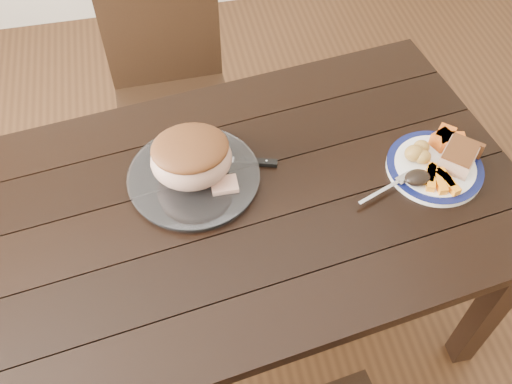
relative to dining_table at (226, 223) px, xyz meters
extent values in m
plane|color=#472B16|center=(0.00, 0.00, -0.66)|extent=(4.00, 4.00, 0.00)
cube|color=black|center=(0.00, 0.00, 0.07)|extent=(1.70, 1.10, 0.04)
cube|color=black|center=(0.76, -0.27, -0.30)|extent=(0.07, 0.07, 0.71)
cube|color=black|center=(0.67, 0.46, -0.30)|extent=(0.07, 0.07, 0.71)
cube|color=black|center=(-0.08, 0.65, -0.21)|extent=(0.43, 0.43, 0.04)
cube|color=black|center=(-0.08, 0.85, 0.04)|extent=(0.42, 0.05, 0.46)
cube|color=black|center=(0.10, 0.83, -0.44)|extent=(0.04, 0.04, 0.43)
cube|color=black|center=(0.10, 0.47, -0.44)|extent=(0.04, 0.04, 0.43)
cube|color=black|center=(-0.26, 0.83, -0.44)|extent=(0.04, 0.04, 0.43)
cube|color=black|center=(-0.26, 0.47, -0.44)|extent=(0.04, 0.04, 0.43)
cylinder|color=white|center=(0.58, -0.01, 0.10)|extent=(0.26, 0.26, 0.02)
torus|color=#0D1242|center=(0.58, -0.01, 0.11)|extent=(0.26, 0.26, 0.02)
cylinder|color=white|center=(-0.07, 0.09, 0.10)|extent=(0.35, 0.35, 0.02)
cube|color=tan|center=(0.64, -0.01, 0.14)|extent=(0.13, 0.13, 0.05)
ellipsoid|color=gold|center=(0.55, 0.01, 0.13)|extent=(0.05, 0.04, 0.04)
ellipsoid|color=gold|center=(0.53, 0.03, 0.14)|extent=(0.05, 0.05, 0.05)
ellipsoid|color=gold|center=(0.56, 0.05, 0.13)|extent=(0.05, 0.04, 0.04)
cube|color=orange|center=(0.59, -0.09, 0.12)|extent=(0.04, 0.07, 0.02)
cube|color=orange|center=(0.58, -0.05, 0.12)|extent=(0.05, 0.07, 0.02)
cube|color=orange|center=(0.57, -0.08, 0.12)|extent=(0.03, 0.07, 0.02)
cube|color=orange|center=(0.58, -0.07, 0.12)|extent=(0.03, 0.07, 0.02)
cube|color=orange|center=(0.55, -0.06, 0.12)|extent=(0.05, 0.07, 0.02)
cube|color=orange|center=(0.55, -0.04, 0.12)|extent=(0.05, 0.07, 0.02)
cube|color=orange|center=(0.64, 0.07, 0.13)|extent=(0.07, 0.07, 0.04)
cube|color=orange|center=(0.64, 0.04, 0.13)|extent=(0.07, 0.06, 0.04)
cube|color=orange|center=(0.66, 0.05, 0.13)|extent=(0.06, 0.06, 0.04)
cube|color=orange|center=(0.63, 0.06, 0.13)|extent=(0.07, 0.06, 0.04)
ellipsoid|color=black|center=(0.51, -0.05, 0.13)|extent=(0.07, 0.05, 0.03)
cube|color=silver|center=(0.40, -0.07, 0.11)|extent=(0.13, 0.06, 0.00)
cube|color=silver|center=(0.48, -0.04, 0.11)|extent=(0.05, 0.04, 0.00)
ellipsoid|color=tan|center=(-0.07, 0.09, 0.18)|extent=(0.21, 0.18, 0.14)
cube|color=tan|center=(0.01, 0.04, 0.12)|extent=(0.07, 0.06, 0.02)
cube|color=silver|center=(-0.04, 0.16, 0.09)|extent=(0.20, 0.08, 0.00)
cube|color=black|center=(0.11, 0.12, 0.10)|extent=(0.12, 0.05, 0.01)
camera|label=1|loc=(-0.11, -0.89, 1.30)|focal=40.00mm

